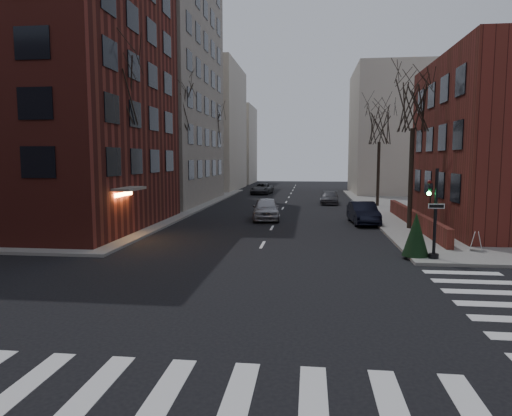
{
  "coord_description": "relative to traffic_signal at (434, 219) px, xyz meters",
  "views": [
    {
      "loc": [
        2.49,
        -11.79,
        4.59
      ],
      "look_at": [
        -0.32,
        11.74,
        2.0
      ],
      "focal_mm": 32.0,
      "sensor_mm": 36.0,
      "label": 1
    }
  ],
  "objects": [
    {
      "name": "tree_left_b",
      "position": [
        -16.74,
        17.01,
        7.0
      ],
      "size": [
        4.4,
        4.4,
        10.8
      ],
      "color": "#2D231C",
      "rests_on": "sidewalk_far_left"
    },
    {
      "name": "parked_sedan",
      "position": [
        -1.74,
        11.6,
        -1.13
      ],
      "size": [
        2.0,
        4.81,
        1.55
      ],
      "primitive_type": "imported",
      "rotation": [
        0.0,
        0.0,
        0.08
      ],
      "color": "black",
      "rests_on": "ground"
    },
    {
      "name": "car_lane_silver",
      "position": [
        -8.74,
        13.06,
        -1.08
      ],
      "size": [
        2.42,
        5.03,
        1.65
      ],
      "primitive_type": "imported",
      "rotation": [
        0.0,
        0.0,
        0.1
      ],
      "color": "#A5A5AA",
      "rests_on": "ground"
    },
    {
      "name": "streetlamp_near",
      "position": [
        -16.14,
        13.01,
        2.33
      ],
      "size": [
        0.36,
        0.36,
        6.28
      ],
      "color": "black",
      "rests_on": "sidewalk_far_left"
    },
    {
      "name": "car_lane_gray",
      "position": [
        -3.49,
        25.61,
        -1.28
      ],
      "size": [
        2.06,
        4.43,
        1.25
      ],
      "primitive_type": "imported",
      "rotation": [
        0.0,
        0.0,
        -0.07
      ],
      "color": "#434348",
      "rests_on": "ground"
    },
    {
      "name": "sandwich_board",
      "position": [
        2.56,
        2.05,
        -1.3
      ],
      "size": [
        0.57,
        0.67,
        0.91
      ],
      "primitive_type": "cube",
      "rotation": [
        0.0,
        0.0,
        -0.34
      ],
      "color": "silver",
      "rests_on": "sidewalk_far_right"
    },
    {
      "name": "building_left_tan",
      "position": [
        -24.94,
        25.01,
        12.09
      ],
      "size": [
        18.0,
        18.0,
        28.0
      ],
      "primitive_type": "cube",
      "color": "gray",
      "rests_on": "ground"
    },
    {
      "name": "building_left_brick",
      "position": [
        -23.44,
        7.51,
        7.09
      ],
      "size": [
        15.0,
        15.0,
        18.0
      ],
      "primitive_type": "cube",
      "color": "maroon",
      "rests_on": "ground"
    },
    {
      "name": "car_lane_far",
      "position": [
        -11.62,
        37.32,
        -1.21
      ],
      "size": [
        2.78,
        5.23,
        1.4
      ],
      "primitive_type": "imported",
      "rotation": [
        0.0,
        0.0,
        -0.09
      ],
      "color": "#3D3D42",
      "rests_on": "ground"
    },
    {
      "name": "ground",
      "position": [
        -7.94,
        -8.99,
        -1.91
      ],
      "size": [
        160.0,
        160.0,
        0.0
      ],
      "primitive_type": "plane",
      "color": "black",
      "rests_on": "ground"
    },
    {
      "name": "low_wall_right",
      "position": [
        1.36,
        10.01,
        -1.26
      ],
      "size": [
        0.35,
        16.0,
        1.0
      ],
      "primitive_type": "cube",
      "color": "maroon",
      "rests_on": "sidewalk_far_right"
    },
    {
      "name": "tree_left_a",
      "position": [
        -16.74,
        5.01,
        6.56
      ],
      "size": [
        4.18,
        4.18,
        10.26
      ],
      "color": "#2D231C",
      "rests_on": "sidewalk_far_left"
    },
    {
      "name": "tree_right_b",
      "position": [
        0.86,
        23.01,
        5.68
      ],
      "size": [
        3.74,
        3.74,
        9.18
      ],
      "color": "#2D231C",
      "rests_on": "sidewalk_far_right"
    },
    {
      "name": "tree_right_a",
      "position": [
        0.86,
        9.01,
        6.12
      ],
      "size": [
        3.96,
        3.96,
        9.72
      ],
      "color": "#2D231C",
      "rests_on": "sidewalk_far_right"
    },
    {
      "name": "building_distant_lb",
      "position": [
        -20.94,
        63.01,
        5.09
      ],
      "size": [
        10.0,
        12.0,
        14.0
      ],
      "primitive_type": "cube",
      "color": "#BBB09F",
      "rests_on": "ground"
    },
    {
      "name": "streetlamp_far",
      "position": [
        -16.14,
        33.01,
        2.33
      ],
      "size": [
        0.36,
        0.36,
        6.28
      ],
      "color": "black",
      "rests_on": "sidewalk_far_left"
    },
    {
      "name": "evergreen_shrub",
      "position": [
        -0.64,
        0.43,
        -0.77
      ],
      "size": [
        1.54,
        1.54,
        1.98
      ],
      "primitive_type": "cone",
      "rotation": [
        0.0,
        0.0,
        0.38
      ],
      "color": "#15301C",
      "rests_on": "sidewalk_far_right"
    },
    {
      "name": "traffic_signal",
      "position": [
        0.0,
        0.0,
        0.0
      ],
      "size": [
        0.76,
        0.44,
        4.0
      ],
      "color": "black",
      "rests_on": "sidewalk_far_right"
    },
    {
      "name": "tree_left_c",
      "position": [
        -16.74,
        31.01,
        6.12
      ],
      "size": [
        3.96,
        3.96,
        9.72
      ],
      "color": "#2D231C",
      "rests_on": "sidewalk_far_left"
    },
    {
      "name": "building_distant_la",
      "position": [
        -22.94,
        46.01,
        7.09
      ],
      "size": [
        14.0,
        16.0,
        18.0
      ],
      "primitive_type": "cube",
      "color": "#BBB09F",
      "rests_on": "ground"
    },
    {
      "name": "building_distant_ra",
      "position": [
        7.06,
        41.01,
        6.09
      ],
      "size": [
        14.0,
        14.0,
        16.0
      ],
      "primitive_type": "cube",
      "color": "#BBB09F",
      "rests_on": "ground"
    }
  ]
}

